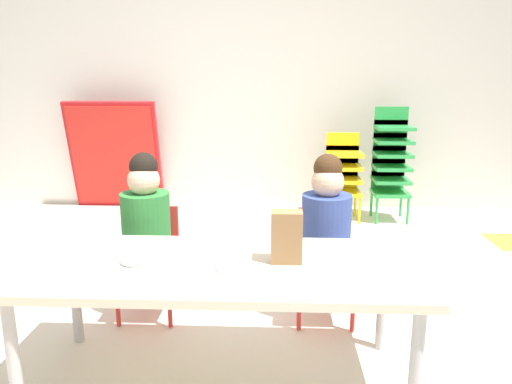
{
  "coord_description": "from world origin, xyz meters",
  "views": [
    {
      "loc": [
        0.3,
        -2.51,
        1.31
      ],
      "look_at": [
        0.2,
        -0.34,
        0.8
      ],
      "focal_mm": 34.44,
      "sensor_mm": 36.0,
      "label": 1
    }
  ],
  "objects_px": {
    "craft_table": "(219,274)",
    "kid_chair_yellow_stack": "(343,171)",
    "seated_child_middle_seat": "(326,223)",
    "donut_powdered_on_plate": "(134,260)",
    "folded_activity_table": "(115,156)",
    "paper_plate_near_edge": "(134,264)",
    "paper_plate_center_table": "(237,268)",
    "seated_child_near_camera": "(146,221)",
    "paper_bag_brown": "(287,237)",
    "kid_chair_green_stack": "(391,158)"
  },
  "relations": [
    {
      "from": "craft_table",
      "to": "kid_chair_yellow_stack",
      "type": "relative_size",
      "value": 2.09
    },
    {
      "from": "seated_child_middle_seat",
      "to": "donut_powdered_on_plate",
      "type": "height_order",
      "value": "seated_child_middle_seat"
    },
    {
      "from": "kid_chair_yellow_stack",
      "to": "craft_table",
      "type": "bearing_deg",
      "value": -108.26
    },
    {
      "from": "seated_child_middle_seat",
      "to": "kid_chair_yellow_stack",
      "type": "xyz_separation_m",
      "value": [
        0.35,
        1.99,
        -0.1
      ]
    },
    {
      "from": "seated_child_middle_seat",
      "to": "folded_activity_table",
      "type": "bearing_deg",
      "value": 129.74
    },
    {
      "from": "paper_plate_near_edge",
      "to": "paper_plate_center_table",
      "type": "height_order",
      "value": "same"
    },
    {
      "from": "kid_chair_yellow_stack",
      "to": "seated_child_near_camera",
      "type": "bearing_deg",
      "value": -123.32
    },
    {
      "from": "seated_child_middle_seat",
      "to": "craft_table",
      "type": "bearing_deg",
      "value": -130.85
    },
    {
      "from": "folded_activity_table",
      "to": "paper_plate_center_table",
      "type": "height_order",
      "value": "folded_activity_table"
    },
    {
      "from": "paper_plate_near_edge",
      "to": "donut_powdered_on_plate",
      "type": "height_order",
      "value": "donut_powdered_on_plate"
    },
    {
      "from": "seated_child_near_camera",
      "to": "paper_plate_near_edge",
      "type": "bearing_deg",
      "value": -79.68
    },
    {
      "from": "paper_plate_near_edge",
      "to": "donut_powdered_on_plate",
      "type": "relative_size",
      "value": 1.58
    },
    {
      "from": "paper_bag_brown",
      "to": "kid_chair_green_stack",
      "type": "bearing_deg",
      "value": 68.48
    },
    {
      "from": "craft_table",
      "to": "folded_activity_table",
      "type": "xyz_separation_m",
      "value": [
        -1.38,
        2.84,
        0.04
      ]
    },
    {
      "from": "kid_chair_yellow_stack",
      "to": "paper_plate_center_table",
      "type": "distance_m",
      "value": 2.74
    },
    {
      "from": "paper_plate_near_edge",
      "to": "donut_powdered_on_plate",
      "type": "bearing_deg",
      "value": 0.0
    },
    {
      "from": "paper_bag_brown",
      "to": "folded_activity_table",
      "type": "bearing_deg",
      "value": 120.62
    },
    {
      "from": "kid_chair_green_stack",
      "to": "donut_powdered_on_plate",
      "type": "relative_size",
      "value": 9.13
    },
    {
      "from": "seated_child_middle_seat",
      "to": "kid_chair_green_stack",
      "type": "height_order",
      "value": "kid_chair_green_stack"
    },
    {
      "from": "seated_child_near_camera",
      "to": "seated_child_middle_seat",
      "type": "relative_size",
      "value": 1.0
    },
    {
      "from": "seated_child_near_camera",
      "to": "paper_plate_center_table",
      "type": "xyz_separation_m",
      "value": [
        0.54,
        -0.64,
        -0.0
      ]
    },
    {
      "from": "donut_powdered_on_plate",
      "to": "kid_chair_yellow_stack",
      "type": "bearing_deg",
      "value": 65.29
    },
    {
      "from": "craft_table",
      "to": "seated_child_near_camera",
      "type": "relative_size",
      "value": 1.83
    },
    {
      "from": "kid_chair_green_stack",
      "to": "donut_powdered_on_plate",
      "type": "distance_m",
      "value": 3.07
    },
    {
      "from": "seated_child_middle_seat",
      "to": "folded_activity_table",
      "type": "height_order",
      "value": "folded_activity_table"
    },
    {
      "from": "craft_table",
      "to": "kid_chair_yellow_stack",
      "type": "xyz_separation_m",
      "value": [
        0.85,
        2.57,
        -0.04
      ]
    },
    {
      "from": "paper_bag_brown",
      "to": "donut_powdered_on_plate",
      "type": "xyz_separation_m",
      "value": [
        -0.63,
        -0.07,
        -0.09
      ]
    },
    {
      "from": "kid_chair_green_stack",
      "to": "paper_plate_center_table",
      "type": "distance_m",
      "value": 2.89
    },
    {
      "from": "folded_activity_table",
      "to": "kid_chair_yellow_stack",
      "type": "bearing_deg",
      "value": -6.93
    },
    {
      "from": "craft_table",
      "to": "seated_child_near_camera",
      "type": "distance_m",
      "value": 0.74
    },
    {
      "from": "kid_chair_green_stack",
      "to": "paper_plate_center_table",
      "type": "height_order",
      "value": "kid_chair_green_stack"
    },
    {
      "from": "folded_activity_table",
      "to": "donut_powdered_on_plate",
      "type": "relative_size",
      "value": 9.54
    },
    {
      "from": "seated_child_middle_seat",
      "to": "kid_chair_green_stack",
      "type": "bearing_deg",
      "value": 68.6
    },
    {
      "from": "folded_activity_table",
      "to": "craft_table",
      "type": "bearing_deg",
      "value": -64.13
    },
    {
      "from": "folded_activity_table",
      "to": "paper_bag_brown",
      "type": "height_order",
      "value": "folded_activity_table"
    },
    {
      "from": "craft_table",
      "to": "donut_powdered_on_plate",
      "type": "height_order",
      "value": "donut_powdered_on_plate"
    },
    {
      "from": "seated_child_middle_seat",
      "to": "kid_chair_yellow_stack",
      "type": "height_order",
      "value": "seated_child_middle_seat"
    },
    {
      "from": "folded_activity_table",
      "to": "donut_powdered_on_plate",
      "type": "bearing_deg",
      "value": -70.29
    },
    {
      "from": "folded_activity_table",
      "to": "donut_powdered_on_plate",
      "type": "distance_m",
      "value": 3.05
    },
    {
      "from": "craft_table",
      "to": "folded_activity_table",
      "type": "bearing_deg",
      "value": 115.87
    },
    {
      "from": "seated_child_middle_seat",
      "to": "paper_plate_center_table",
      "type": "xyz_separation_m",
      "value": [
        -0.42,
        -0.64,
        -0.0
      ]
    },
    {
      "from": "kid_chair_yellow_stack",
      "to": "donut_powdered_on_plate",
      "type": "xyz_separation_m",
      "value": [
        -1.2,
        -2.6,
        0.11
      ]
    },
    {
      "from": "paper_plate_near_edge",
      "to": "seated_child_near_camera",
      "type": "bearing_deg",
      "value": 100.32
    },
    {
      "from": "seated_child_near_camera",
      "to": "folded_activity_table",
      "type": "distance_m",
      "value": 2.44
    },
    {
      "from": "seated_child_middle_seat",
      "to": "paper_plate_near_edge",
      "type": "bearing_deg",
      "value": -144.29
    },
    {
      "from": "craft_table",
      "to": "donut_powdered_on_plate",
      "type": "relative_size",
      "value": 14.71
    },
    {
      "from": "kid_chair_green_stack",
      "to": "folded_activity_table",
      "type": "relative_size",
      "value": 0.96
    },
    {
      "from": "kid_chair_green_stack",
      "to": "paper_bag_brown",
      "type": "distance_m",
      "value": 2.73
    },
    {
      "from": "craft_table",
      "to": "kid_chair_green_stack",
      "type": "xyz_separation_m",
      "value": [
        1.28,
        2.57,
        0.08
      ]
    },
    {
      "from": "craft_table",
      "to": "kid_chair_yellow_stack",
      "type": "distance_m",
      "value": 2.71
    }
  ]
}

